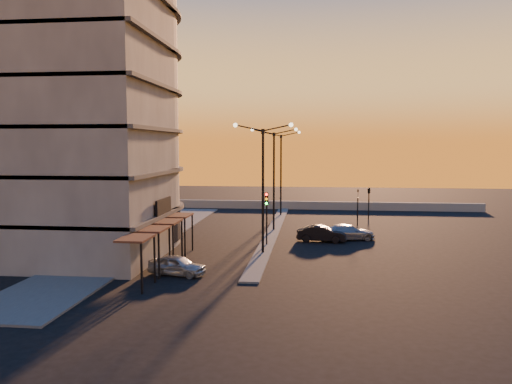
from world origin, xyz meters
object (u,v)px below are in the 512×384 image
object	(u,v)px
car_hatchback	(177,265)
car_wagon	(348,232)
traffic_light_main	(267,210)
car_sedan	(322,234)
streetlamp_mid	(274,171)

from	to	relation	value
car_hatchback	car_wagon	distance (m)	16.99
traffic_light_main	car_sedan	distance (m)	5.39
car_hatchback	car_sedan	world-z (taller)	car_sedan
streetlamp_mid	car_hatchback	size ratio (longest dim) A/B	2.67
traffic_light_main	car_hatchback	distance (m)	10.75
streetlamp_mid	traffic_light_main	xyz separation A→B (m)	(0.00, -7.13, -2.70)
car_hatchback	car_wagon	world-z (taller)	car_wagon
traffic_light_main	car_sedan	xyz separation A→B (m)	(4.34, 2.31, -2.22)
car_hatchback	car_wagon	bearing A→B (deg)	-28.94
streetlamp_mid	car_hatchback	distance (m)	17.91
car_sedan	streetlamp_mid	bearing A→B (deg)	45.75
traffic_light_main	car_sedan	bearing A→B (deg)	28.01
traffic_light_main	car_wagon	xyz separation A→B (m)	(6.58, 3.36, -2.24)
streetlamp_mid	car_sedan	distance (m)	8.14
streetlamp_mid	car_hatchback	world-z (taller)	streetlamp_mid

